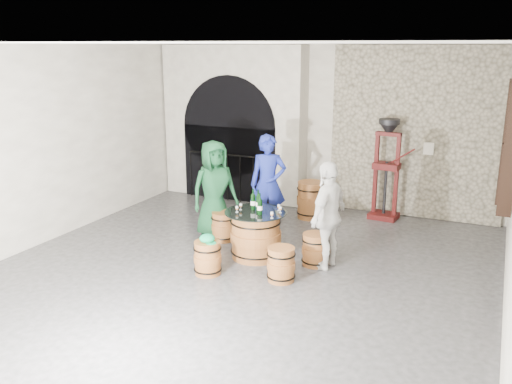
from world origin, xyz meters
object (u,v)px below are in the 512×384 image
at_px(barrel_stool_right, 315,250).
at_px(person_white, 328,215).
at_px(barrel_stool_far, 265,223).
at_px(barrel_table, 256,235).
at_px(barrel_stool_left, 223,226).
at_px(wine_bottle_right, 258,202).
at_px(person_green, 214,189).
at_px(wine_bottle_center, 260,206).
at_px(corking_press, 387,162).
at_px(barrel_stool_near_right, 281,264).
at_px(wine_bottle_left, 253,201).
at_px(side_barrel, 310,200).
at_px(barrel_stool_near_left, 208,258).
at_px(person_blue, 268,184).

xyz_separation_m(barrel_stool_right, person_white, (0.18, 0.02, 0.56)).
bearing_deg(barrel_stool_far, barrel_table, -75.22).
relative_size(barrel_stool_left, wine_bottle_right, 1.51).
xyz_separation_m(person_green, wine_bottle_center, (1.15, -0.69, 0.04)).
height_order(barrel_table, corking_press, corking_press).
height_order(barrel_stool_near_right, wine_bottle_left, wine_bottle_left).
xyz_separation_m(barrel_table, person_white, (1.11, 0.10, 0.44)).
bearing_deg(barrel_table, barrel_stool_near_right, -43.17).
height_order(person_green, corking_press, corking_press).
bearing_deg(side_barrel, corking_press, 23.08).
xyz_separation_m(person_green, wine_bottle_left, (0.95, -0.50, 0.04)).
distance_m(barrel_stool_far, corking_press, 2.63).
distance_m(person_white, wine_bottle_center, 1.02).
bearing_deg(barrel_stool_near_left, corking_press, 64.51).
height_order(barrel_stool_left, barrel_stool_near_left, same).
bearing_deg(corking_press, person_blue, -131.66).
xyz_separation_m(person_white, wine_bottle_left, (-1.20, -0.01, 0.07)).
height_order(person_green, person_blue, person_blue).
relative_size(person_green, wine_bottle_center, 5.11).
relative_size(person_white, wine_bottle_right, 4.94).
distance_m(barrel_stool_left, barrel_stool_far, 0.73).
distance_m(wine_bottle_right, side_barrel, 2.22).
bearing_deg(side_barrel, person_white, -64.84).
bearing_deg(barrel_stool_far, barrel_stool_left, -142.42).
relative_size(barrel_stool_left, person_green, 0.30).
xyz_separation_m(barrel_stool_near_right, barrel_stool_near_left, (-1.04, -0.23, 0.00)).
bearing_deg(barrel_stool_near_left, person_blue, 88.90).
height_order(person_green, wine_bottle_right, person_green).
distance_m(barrel_stool_right, wine_bottle_right, 1.12).
bearing_deg(person_blue, barrel_stool_near_left, -117.47).
distance_m(barrel_stool_near_left, wine_bottle_center, 1.10).
relative_size(person_blue, wine_bottle_right, 5.28).
distance_m(barrel_table, side_barrel, 2.24).
relative_size(person_white, side_barrel, 2.29).
height_order(barrel_table, side_barrel, barrel_table).
bearing_deg(corking_press, wine_bottle_right, -111.69).
bearing_deg(wine_bottle_center, barrel_stool_near_left, -121.16).
bearing_deg(barrel_stool_near_right, barrel_table, 136.83).
bearing_deg(barrel_stool_near_right, corking_press, 78.43).
distance_m(barrel_stool_right, side_barrel, 2.31).
xyz_separation_m(person_white, wine_bottle_right, (-1.11, -0.02, 0.07)).
xyz_separation_m(person_green, person_white, (2.15, -0.49, -0.03)).
relative_size(barrel_stool_near_left, wine_bottle_left, 1.51).
height_order(barrel_stool_left, corking_press, corking_press).
relative_size(wine_bottle_right, corking_press, 0.17).
xyz_separation_m(barrel_stool_near_right, wine_bottle_right, (-0.68, 0.72, 0.63)).
bearing_deg(barrel_table, wine_bottle_left, 132.60).
xyz_separation_m(barrel_stool_near_left, wine_bottle_right, (0.36, 0.95, 0.63)).
relative_size(barrel_table, wine_bottle_center, 2.93).
bearing_deg(wine_bottle_right, barrel_table, -92.79).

